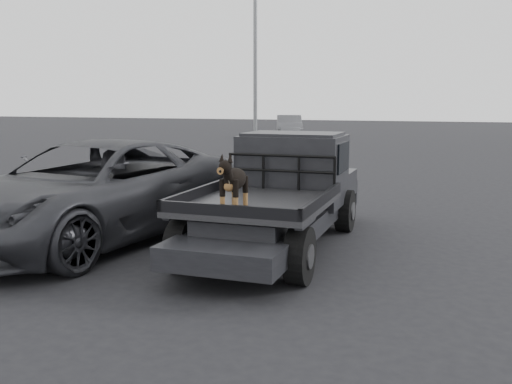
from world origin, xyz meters
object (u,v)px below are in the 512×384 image
(flatbed_ute, at_px, (277,219))
(parked_suv, at_px, (93,190))
(dog, at_px, (234,184))
(distant_car_a, at_px, (289,126))

(flatbed_ute, distance_m, parked_suv, 3.18)
(flatbed_ute, relative_size, parked_suv, 0.90)
(dog, relative_size, parked_suv, 0.12)
(dog, bearing_deg, parked_suv, 156.40)
(parked_suv, bearing_deg, distant_car_a, 107.34)
(dog, relative_size, distant_car_a, 0.17)
(parked_suv, relative_size, distant_car_a, 1.40)
(flatbed_ute, bearing_deg, distant_car_a, 105.50)
(parked_suv, bearing_deg, dog, -15.03)
(parked_suv, height_order, distant_car_a, parked_suv)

